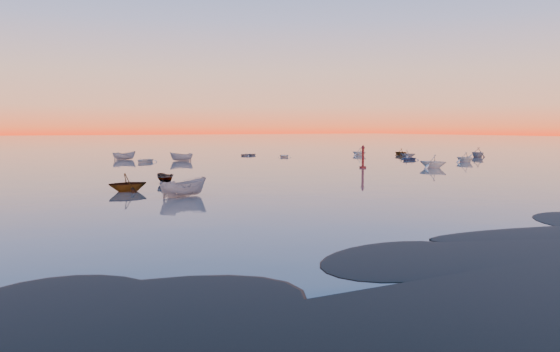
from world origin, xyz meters
TOP-DOWN VIEW (x-y plane):
  - ground at (0.00, 100.00)m, footprint 600.00×600.00m
  - mud_lobes at (0.00, -1.00)m, footprint 140.00×6.00m
  - moored_fleet at (0.00, 53.00)m, footprint 124.00×58.00m
  - boat_near_center at (-7.39, 24.34)m, footprint 2.47×4.40m
  - boat_near_right at (32.47, 38.47)m, footprint 4.31×3.20m
  - channel_marker at (23.98, 42.94)m, footprint 0.92×0.92m

SIDE VIEW (x-z plane):
  - ground at x=0.00m, z-range 0.00..0.00m
  - moored_fleet at x=0.00m, z-range -0.60..0.60m
  - boat_near_center at x=-7.39m, z-range -0.72..0.72m
  - boat_near_right at x=32.47m, z-range -0.69..0.69m
  - mud_lobes at x=0.00m, z-range -0.03..0.05m
  - channel_marker at x=23.98m, z-range -0.34..2.94m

